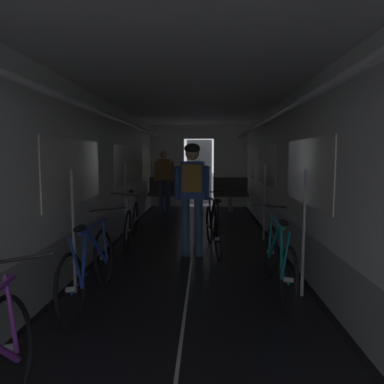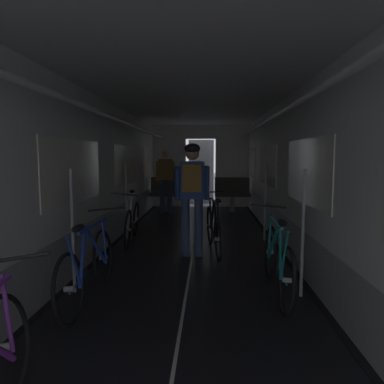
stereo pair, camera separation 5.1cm
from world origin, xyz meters
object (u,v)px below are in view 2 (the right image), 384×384
(person_cyclist_aisle, at_px, (192,187))
(bench_seat_far_left, at_px, (167,191))
(bicycle_teal, at_px, (277,260))
(bicycle_white, at_px, (132,221))
(bicycle_blue, at_px, (89,267))
(person_standing_near_bench, at_px, (166,177))
(bicycle_black_in_aisle, at_px, (214,229))
(bench_seat_far_right, at_px, (232,191))

(person_cyclist_aisle, bearing_deg, bench_seat_far_left, 101.34)
(bicycle_teal, relative_size, bicycle_white, 1.00)
(bicycle_teal, bearing_deg, person_cyclist_aisle, 125.59)
(bicycle_blue, relative_size, person_standing_near_bench, 1.00)
(bicycle_white, bearing_deg, bicycle_black_in_aisle, -22.36)
(bench_seat_far_left, relative_size, bicycle_black_in_aisle, 0.58)
(bicycle_blue, relative_size, bicycle_teal, 1.00)
(bicycle_teal, bearing_deg, bicycle_white, 133.02)
(bench_seat_far_right, relative_size, bicycle_blue, 0.58)
(bench_seat_far_left, distance_m, bicycle_white, 3.63)
(bench_seat_far_left, distance_m, bench_seat_far_right, 1.80)
(bicycle_blue, height_order, person_standing_near_bench, person_standing_near_bench)
(bench_seat_far_left, height_order, person_standing_near_bench, person_standing_near_bench)
(bicycle_white, distance_m, person_standing_near_bench, 3.30)
(bench_seat_far_left, bearing_deg, bench_seat_far_right, 0.00)
(person_standing_near_bench, bearing_deg, person_cyclist_aisle, -77.68)
(bench_seat_far_right, height_order, bicycle_teal, bench_seat_far_right)
(bicycle_teal, distance_m, bicycle_black_in_aisle, 1.83)
(person_standing_near_bench, bearing_deg, bench_seat_far_left, 90.41)
(bicycle_blue, bearing_deg, person_cyclist_aisle, 60.15)
(bench_seat_far_left, relative_size, person_cyclist_aisle, 0.57)
(bench_seat_far_right, xyz_separation_m, person_cyclist_aisle, (-0.90, -4.48, 0.50))
(bicycle_black_in_aisle, bearing_deg, bench_seat_far_left, 106.29)
(bench_seat_far_right, xyz_separation_m, bicycle_blue, (-1.91, -6.24, -0.19))
(person_cyclist_aisle, bearing_deg, bicycle_blue, -119.85)
(bicycle_teal, bearing_deg, bench_seat_far_right, 91.17)
(bench_seat_far_right, distance_m, bicycle_black_in_aisle, 4.26)
(bicycle_blue, height_order, bicycle_black_in_aisle, bicycle_blue)
(bicycle_blue, bearing_deg, bicycle_black_in_aisle, 56.46)
(bench_seat_far_left, bearing_deg, bicycle_blue, -90.98)
(bench_seat_far_right, relative_size, bicycle_teal, 0.58)
(bench_seat_far_right, distance_m, person_standing_near_bench, 1.88)
(bench_seat_far_right, xyz_separation_m, person_standing_near_bench, (-1.80, -0.38, 0.41))
(bench_seat_far_left, distance_m, person_cyclist_aisle, 4.60)
(bicycle_teal, bearing_deg, bench_seat_far_left, 108.00)
(person_standing_near_bench, bearing_deg, bicycle_blue, -91.07)
(bicycle_blue, xyz_separation_m, person_standing_near_bench, (0.11, 5.86, 0.59))
(bench_seat_far_right, height_order, bicycle_blue, bench_seat_far_right)
(bicycle_white, xyz_separation_m, person_cyclist_aisle, (1.12, -0.86, 0.69))
(person_cyclist_aisle, bearing_deg, person_standing_near_bench, 102.32)
(bicycle_white, bearing_deg, bench_seat_far_right, 60.88)
(person_cyclist_aisle, height_order, person_standing_near_bench, person_cyclist_aisle)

